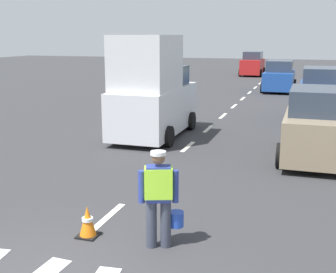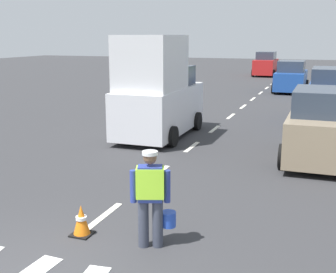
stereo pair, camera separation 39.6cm
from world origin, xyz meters
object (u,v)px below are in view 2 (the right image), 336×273
(traffic_cone_near, at_px, (81,220))
(car_outgoing_far, at_px, (291,77))
(car_oncoming_third, at_px, (266,65))
(road_worker, at_px, (152,194))
(car_parked_curbside, at_px, (321,127))
(car_parked_far, at_px, (330,97))
(delivery_truck, at_px, (158,92))

(traffic_cone_near, bearing_deg, car_outgoing_far, 85.89)
(car_outgoing_far, xyz_separation_m, car_oncoming_third, (-3.21, 11.69, 0.08))
(road_worker, distance_m, car_oncoming_third, 35.05)
(traffic_cone_near, distance_m, car_oncoming_third, 35.00)
(road_worker, height_order, car_oncoming_third, car_oncoming_third)
(road_worker, xyz_separation_m, traffic_cone_near, (-1.35, -0.03, -0.65))
(car_parked_curbside, relative_size, car_parked_far, 0.95)
(car_parked_far, bearing_deg, car_oncoming_third, 104.35)
(delivery_truck, xyz_separation_m, car_parked_curbside, (5.49, -1.26, -0.65))
(car_parked_curbside, xyz_separation_m, car_oncoming_third, (-5.41, 28.28, 0.05))
(car_outgoing_far, bearing_deg, traffic_cone_near, -94.11)
(car_outgoing_far, distance_m, car_oncoming_third, 12.12)
(delivery_truck, bearing_deg, car_outgoing_far, 77.89)
(car_outgoing_far, distance_m, car_parked_far, 10.59)
(road_worker, height_order, car_parked_far, car_parked_far)
(car_parked_curbside, bearing_deg, road_worker, -110.80)
(road_worker, relative_size, car_parked_far, 0.39)
(car_outgoing_far, distance_m, car_parked_curbside, 16.74)
(car_oncoming_third, bearing_deg, traffic_cone_near, -87.48)
(car_parked_curbside, relative_size, car_oncoming_third, 0.97)
(traffic_cone_near, height_order, car_parked_far, car_parked_far)
(traffic_cone_near, relative_size, car_outgoing_far, 0.13)
(delivery_truck, xyz_separation_m, car_oncoming_third, (0.08, 27.02, -0.60))
(car_oncoming_third, bearing_deg, car_parked_far, -75.65)
(road_worker, bearing_deg, car_outgoing_far, 89.20)
(delivery_truck, relative_size, car_parked_curbside, 1.12)
(traffic_cone_near, xyz_separation_m, car_parked_far, (4.09, 12.97, 0.77))
(car_parked_curbside, bearing_deg, car_outgoing_far, 97.55)
(car_outgoing_far, bearing_deg, road_worker, -90.80)
(car_outgoing_far, bearing_deg, delivery_truck, -102.11)
(traffic_cone_near, distance_m, car_parked_far, 13.62)
(traffic_cone_near, distance_m, car_parked_curbside, 7.75)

